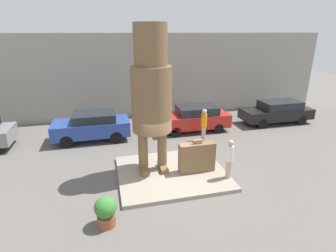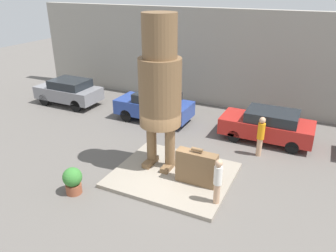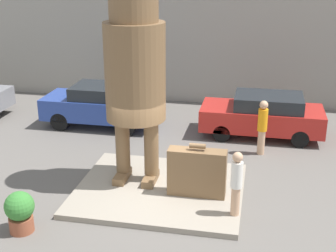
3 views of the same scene
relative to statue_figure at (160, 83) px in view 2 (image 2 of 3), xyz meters
The scene contains 11 objects.
ground_plane 3.77m from the statue_figure, 27.96° to the right, with size 60.00×60.00×0.00m, color #605B56.
pedestal 3.70m from the statue_figure, 27.96° to the right, with size 4.56×3.92×0.15m.
building_backdrop 8.50m from the statue_figure, 84.96° to the left, with size 28.00×0.60×5.77m.
statue_figure is the anchor object (origin of this frame).
giant_suitcase 3.44m from the statue_figure, 18.44° to the right, with size 1.55×0.45×1.47m.
tourist 4.14m from the statue_figure, 26.69° to the right, with size 0.29×0.29×1.68m.
parked_car_grey 10.15m from the statue_figure, 153.01° to the left, with size 4.06×1.89×1.61m.
parked_car_blue 5.88m from the statue_figure, 120.70° to the left, with size 4.19×1.83×1.60m.
parked_car_red 6.38m from the statue_figure, 52.66° to the left, with size 4.32×1.85×1.56m.
planter_pot 4.78m from the statue_figure, 124.95° to the right, with size 0.70×0.70×1.03m.
worker_hivis 5.21m from the statue_figure, 39.59° to the left, with size 0.31×0.31×1.84m.
Camera 2 is at (4.66, -10.11, 7.13)m, focal length 35.00 mm.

